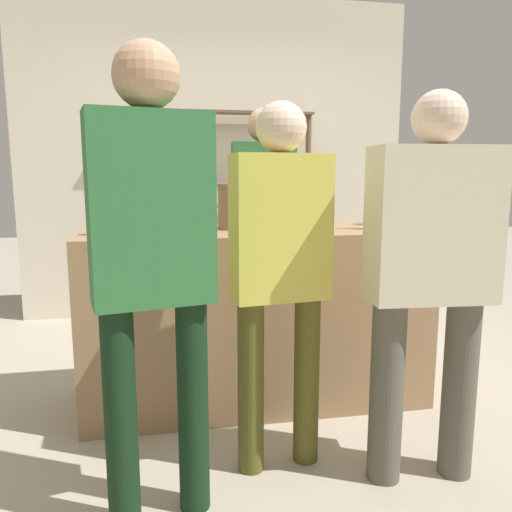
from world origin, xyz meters
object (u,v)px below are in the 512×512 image
object	(u,v)px
counter_bottle_1	(264,207)
counter_bottle_4	(139,204)
customer_center	(280,260)
server_behind_counter	(263,212)
cork_jar	(381,214)
counter_bottle_0	(381,207)
wine_glass	(327,207)
counter_bottle_2	(288,205)
customer_right	(430,265)
ice_bucket	(234,206)
counter_bottle_3	(114,206)
customer_left	(152,250)

from	to	relation	value
counter_bottle_1	counter_bottle_4	size ratio (longest dim) A/B	0.86
customer_center	server_behind_counter	xyz separation A→B (m)	(0.21, 1.38, 0.09)
cork_jar	server_behind_counter	world-z (taller)	server_behind_counter
counter_bottle_0	wine_glass	world-z (taller)	counter_bottle_0
counter_bottle_0	counter_bottle_1	world-z (taller)	counter_bottle_0
counter_bottle_2	customer_right	distance (m)	1.03
counter_bottle_2	ice_bucket	distance (m)	0.31
counter_bottle_3	customer_center	bearing A→B (deg)	-37.72
counter_bottle_3	server_behind_counter	bearing A→B (deg)	42.50
counter_bottle_0	counter_bottle_1	xyz separation A→B (m)	(-0.62, 0.13, -0.00)
counter_bottle_1	server_behind_counter	world-z (taller)	server_behind_counter
server_behind_counter	counter_bottle_1	bearing A→B (deg)	-8.64
customer_right	cork_jar	bearing A→B (deg)	-9.15
cork_jar	customer_right	distance (m)	1.02
counter_bottle_0	counter_bottle_3	bearing A→B (deg)	-179.10
wine_glass	counter_bottle_4	bearing A→B (deg)	165.85
wine_glass	customer_right	world-z (taller)	customer_right
counter_bottle_2	customer_center	bearing A→B (deg)	-106.33
counter_bottle_0	customer_center	bearing A→B (deg)	-140.79
counter_bottle_0	ice_bucket	distance (m)	0.80
counter_bottle_1	cork_jar	world-z (taller)	counter_bottle_1
counter_bottle_2	ice_bucket	world-z (taller)	counter_bottle_2
customer_left	wine_glass	bearing A→B (deg)	-61.72
counter_bottle_3	counter_bottle_4	xyz separation A→B (m)	(0.11, 0.20, 0.00)
counter_bottle_1	counter_bottle_2	size ratio (longest dim) A/B	0.93
counter_bottle_1	customer_left	distance (m)	1.11
customer_right	customer_left	size ratio (longest dim) A/B	0.93
counter_bottle_0	customer_left	xyz separation A→B (m)	(-1.21, -0.81, -0.08)
wine_glass	customer_right	bearing A→B (deg)	-74.05
counter_bottle_2	ice_bucket	xyz separation A→B (m)	(-0.31, -0.02, -0.00)
counter_bottle_1	wine_glass	distance (m)	0.36
customer_right	customer_center	bearing A→B (deg)	75.70
customer_center	customer_right	world-z (taller)	customer_right
counter_bottle_1	customer_left	size ratio (longest dim) A/B	0.18
server_behind_counter	counter_bottle_4	bearing A→B (deg)	-49.15
counter_bottle_3	cork_jar	world-z (taller)	counter_bottle_3
ice_bucket	customer_center	size ratio (longest dim) A/B	0.16
counter_bottle_2	server_behind_counter	bearing A→B (deg)	91.17
counter_bottle_4	customer_center	xyz separation A→B (m)	(0.60, -0.75, -0.20)
counter_bottle_4	customer_right	distance (m)	1.51
counter_bottle_1	server_behind_counter	size ratio (longest dim) A/B	0.18
server_behind_counter	counter_bottle_3	bearing A→B (deg)	-44.82
ice_bucket	cork_jar	distance (m)	0.90
server_behind_counter	customer_left	bearing A→B (deg)	-21.18
wine_glass	customer_right	distance (m)	0.75
customer_left	server_behind_counter	world-z (taller)	server_behind_counter
counter_bottle_2	wine_glass	xyz separation A→B (m)	(0.15, -0.25, 0.00)
counter_bottle_3	customer_left	bearing A→B (deg)	-76.32
customer_right	wine_glass	bearing A→B (deg)	20.23
counter_bottle_3	wine_glass	xyz separation A→B (m)	(1.08, -0.04, -0.01)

